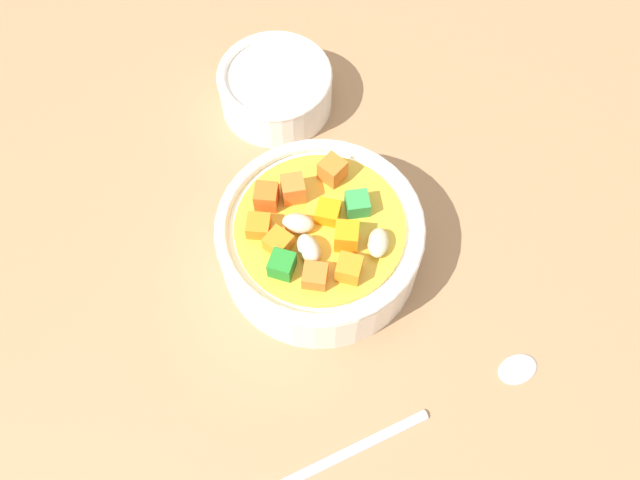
# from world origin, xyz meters

# --- Properties ---
(ground_plane) EXTENTS (1.40, 1.40, 0.02)m
(ground_plane) POSITION_xyz_m (0.00, 0.00, -0.01)
(ground_plane) COLOR #9E754F
(soup_bowl_main) EXTENTS (0.15, 0.15, 0.07)m
(soup_bowl_main) POSITION_xyz_m (-0.00, 0.00, 0.03)
(soup_bowl_main) COLOR white
(soup_bowl_main) RESTS_ON ground_plane
(spoon) EXTENTS (0.12, 0.22, 0.01)m
(spoon) POSITION_xyz_m (-0.13, 0.06, 0.00)
(spoon) COLOR silver
(spoon) RESTS_ON ground_plane
(side_bowl_small) EXTENTS (0.10, 0.10, 0.04)m
(side_bowl_small) POSITION_xyz_m (0.12, -0.10, 0.02)
(side_bowl_small) COLOR white
(side_bowl_small) RESTS_ON ground_plane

